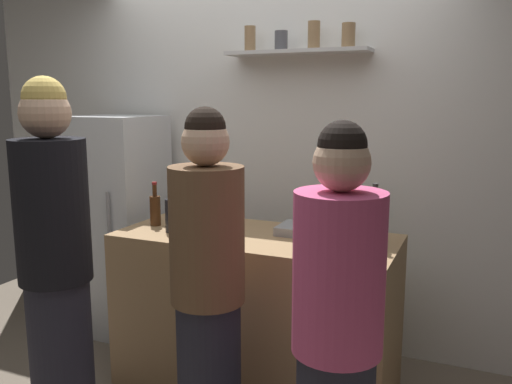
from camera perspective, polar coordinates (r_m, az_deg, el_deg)
The scene contains 13 objects.
back_wall_assembly at distance 3.74m, azimuth 1.64°, elevation 3.99°, with size 4.80×0.32×2.60m.
refrigerator at distance 4.00m, azimuth -14.66°, elevation -3.42°, with size 0.59×0.60×1.58m.
counter at distance 3.20m, azimuth -0.00°, elevation -12.70°, with size 1.60×0.70×0.93m, color #9E7A51.
baking_pan at distance 3.06m, azimuth 5.65°, elevation -4.13°, with size 0.34×0.24×0.05m, color gray.
utensil_holder at distance 2.87m, azimuth 9.89°, elevation -4.48°, with size 0.11×0.11×0.22m.
wine_bottle_amber_glass at distance 3.31m, azimuth -10.82°, elevation -1.83°, with size 0.07×0.07×0.27m.
wine_bottle_dark_glass at distance 3.13m, azimuth -9.07°, elevation -2.32°, with size 0.08×0.08×0.29m.
wine_bottle_pale_glass at distance 2.84m, azimuth 12.61°, elevation -3.28°, with size 0.06×0.06×0.34m.
wine_bottle_green_glass at distance 3.25m, azimuth -6.37°, elevation -1.70°, with size 0.07×0.07×0.31m.
water_bottle_plastic at distance 2.99m, azimuth 11.51°, elevation -3.27°, with size 0.08×0.08×0.21m.
person_pink_top at distance 2.08m, azimuth 8.70°, elevation -15.65°, with size 0.34×0.34×1.63m.
person_blonde at distance 2.71m, azimuth -20.78°, elevation -7.73°, with size 0.34×0.34×1.80m.
person_brown_jacket at distance 2.47m, azimuth -5.21°, elevation -10.72°, with size 0.34×0.34×1.67m.
Camera 1 is at (1.38, -2.20, 1.70)m, focal length 37.09 mm.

